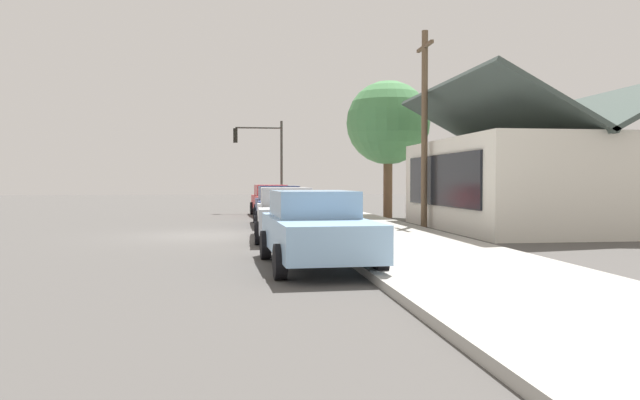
# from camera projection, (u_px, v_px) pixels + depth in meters

# --- Properties ---
(ground_plane) EXTENTS (120.00, 120.00, 0.00)m
(ground_plane) POSITION_uv_depth(u_px,v_px,m) (203.00, 235.00, 20.26)
(ground_plane) COLOR #4C4947
(sidewalk_curb) EXTENTS (60.00, 4.20, 0.16)m
(sidewalk_curb) POSITION_uv_depth(u_px,v_px,m) (370.00, 231.00, 20.99)
(sidewalk_curb) COLOR #A3A099
(sidewalk_curb) RESTS_ON ground
(car_cherry) EXTENTS (4.92, 2.13, 1.59)m
(car_cherry) POSITION_uv_depth(u_px,v_px,m) (271.00, 200.00, 31.63)
(car_cherry) COLOR red
(car_cherry) RESTS_ON ground
(car_navy) EXTENTS (4.86, 2.03, 1.59)m
(car_navy) POSITION_uv_depth(u_px,v_px,m) (279.00, 205.00, 25.05)
(car_navy) COLOR navy
(car_navy) RESTS_ON ground
(car_silver) EXTENTS (4.94, 2.01, 1.59)m
(car_silver) POSITION_uv_depth(u_px,v_px,m) (286.00, 213.00, 19.02)
(car_silver) COLOR silver
(car_silver) RESTS_ON ground
(car_skyblue) EXTENTS (4.87, 2.25, 1.59)m
(car_skyblue) POSITION_uv_depth(u_px,v_px,m) (316.00, 228.00, 12.92)
(car_skyblue) COLOR #8CB7E0
(car_skyblue) RESTS_ON ground
(storefront_building) EXTENTS (10.12, 7.35, 5.32)m
(storefront_building) POSITION_uv_depth(u_px,v_px,m) (533.00, 181.00, 22.79)
(storefront_building) COLOR silver
(storefront_building) RESTS_ON ground
(shade_tree) EXTENTS (4.05, 4.05, 6.65)m
(shade_tree) POSITION_uv_depth(u_px,v_px,m) (388.00, 123.00, 29.82)
(shade_tree) COLOR brown
(shade_tree) RESTS_ON ground
(traffic_light_main) EXTENTS (0.37, 2.79, 5.20)m
(traffic_light_main) POSITION_uv_depth(u_px,v_px,m) (263.00, 151.00, 34.86)
(traffic_light_main) COLOR #383833
(traffic_light_main) RESTS_ON ground
(utility_pole_wooden) EXTENTS (1.80, 0.24, 7.50)m
(utility_pole_wooden) POSITION_uv_depth(u_px,v_px,m) (424.00, 125.00, 23.41)
(utility_pole_wooden) COLOR brown
(utility_pole_wooden) RESTS_ON ground
(fire_hydrant_red) EXTENTS (0.22, 0.22, 0.71)m
(fire_hydrant_red) POSITION_uv_depth(u_px,v_px,m) (323.00, 217.00, 22.33)
(fire_hydrant_red) COLOR red
(fire_hydrant_red) RESTS_ON sidewalk_curb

